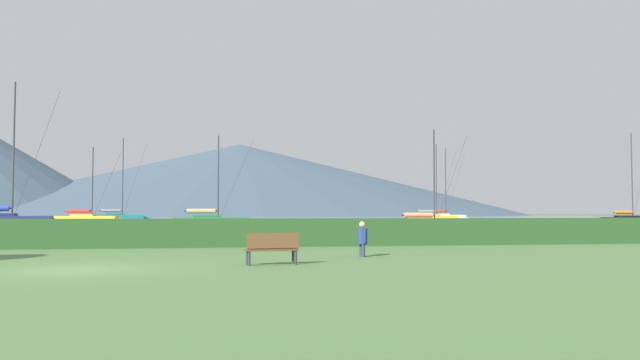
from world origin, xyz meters
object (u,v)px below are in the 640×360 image
(sailboat_slip_8, at_px, (88,220))
(sailboat_slip_4, at_px, (630,220))
(sailboat_slip_7, at_px, (430,227))
(sailboat_slip_3, at_px, (5,221))
(sailboat_slip_2, at_px, (443,217))
(park_bench_near_path, at_px, (272,247))
(sailboat_slip_0, at_px, (434,218))
(sailboat_slip_6, at_px, (119,218))
(sailboat_slip_1, at_px, (213,222))
(person_seated_viewer, at_px, (362,237))

(sailboat_slip_8, bearing_deg, sailboat_slip_4, -5.95)
(sailboat_slip_7, bearing_deg, sailboat_slip_3, 146.62)
(sailboat_slip_4, relative_size, sailboat_slip_8, 1.17)
(sailboat_slip_2, bearing_deg, sailboat_slip_8, -157.96)
(sailboat_slip_3, distance_m, park_bench_near_path, 45.42)
(sailboat_slip_3, relative_size, sailboat_slip_8, 1.40)
(sailboat_slip_4, distance_m, sailboat_slip_7, 41.07)
(sailboat_slip_0, height_order, sailboat_slip_6, sailboat_slip_6)
(sailboat_slip_6, bearing_deg, sailboat_slip_0, -22.44)
(sailboat_slip_4, distance_m, sailboat_slip_8, 63.96)
(sailboat_slip_4, height_order, sailboat_slip_8, sailboat_slip_4)
(park_bench_near_path, bearing_deg, sailboat_slip_8, 97.60)
(sailboat_slip_7, bearing_deg, sailboat_slip_8, 122.39)
(sailboat_slip_7, bearing_deg, park_bench_near_path, -125.47)
(sailboat_slip_1, bearing_deg, park_bench_near_path, -86.23)
(sailboat_slip_3, xyz_separation_m, sailboat_slip_8, (3.46, 20.07, -0.10))
(sailboat_slip_2, xyz_separation_m, sailboat_slip_4, (9.94, -33.87, -0.08))
(sailboat_slip_0, height_order, sailboat_slip_2, sailboat_slip_2)
(sailboat_slip_8, distance_m, park_bench_near_path, 63.22)
(sailboat_slip_3, relative_size, sailboat_slip_7, 1.76)
(sailboat_slip_0, relative_size, sailboat_slip_6, 0.90)
(sailboat_slip_7, relative_size, sailboat_slip_8, 0.80)
(sailboat_slip_0, relative_size, person_seated_viewer, 9.35)
(sailboat_slip_1, xyz_separation_m, sailboat_slip_7, (14.89, -17.93, -0.12))
(sailboat_slip_7, xyz_separation_m, sailboat_slip_8, (-29.39, 37.08, 0.14))
(park_bench_near_path, xyz_separation_m, person_seated_viewer, (3.49, 2.94, 0.16))
(sailboat_slip_7, bearing_deg, sailboat_slip_1, 123.70)
(sailboat_slip_7, xyz_separation_m, park_bench_near_path, (-13.64, -24.15, -0.01))
(sailboat_slip_7, relative_size, park_bench_near_path, 4.61)
(sailboat_slip_0, relative_size, sailboat_slip_3, 0.89)
(sailboat_slip_2, xyz_separation_m, sailboat_slip_7, (-23.31, -57.98, -0.18))
(park_bench_near_path, bearing_deg, sailboat_slip_7, 53.72)
(sailboat_slip_4, distance_m, park_bench_near_path, 67.29)
(sailboat_slip_8, height_order, person_seated_viewer, sailboat_slip_8)
(sailboat_slip_1, height_order, sailboat_slip_8, sailboat_slip_8)
(sailboat_slip_0, bearing_deg, sailboat_slip_1, -141.64)
(sailboat_slip_0, height_order, sailboat_slip_8, sailboat_slip_0)
(sailboat_slip_0, height_order, park_bench_near_path, sailboat_slip_0)
(sailboat_slip_0, distance_m, sailboat_slip_8, 48.03)
(sailboat_slip_3, relative_size, person_seated_viewer, 10.52)
(sailboat_slip_3, relative_size, park_bench_near_path, 8.14)
(park_bench_near_path, bearing_deg, sailboat_slip_0, 59.46)
(person_seated_viewer, bearing_deg, sailboat_slip_0, 60.81)
(sailboat_slip_8, bearing_deg, sailboat_slip_0, 17.64)
(sailboat_slip_2, bearing_deg, sailboat_slip_7, -111.50)
(sailboat_slip_1, bearing_deg, sailboat_slip_8, 129.21)
(sailboat_slip_3, distance_m, sailboat_slip_6, 41.84)
(sailboat_slip_4, bearing_deg, person_seated_viewer, -142.99)
(sailboat_slip_1, distance_m, sailboat_slip_7, 23.30)
(sailboat_slip_7, distance_m, sailboat_slip_8, 47.31)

